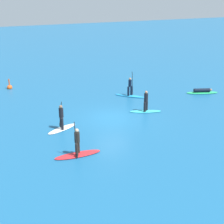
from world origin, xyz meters
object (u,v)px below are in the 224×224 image
(surfer_on_green_board, at_px, (202,92))
(surfer_on_red_board, at_px, (77,149))
(surfer_on_blue_board, at_px, (130,92))
(surfer_on_white_board, at_px, (62,122))
(surfer_on_teal_board, at_px, (146,106))
(marker_buoy, at_px, (10,87))

(surfer_on_green_board, bearing_deg, surfer_on_red_board, -135.14)
(surfer_on_blue_board, bearing_deg, surfer_on_white_board, -104.09)
(surfer_on_red_board, distance_m, surfer_on_green_board, 15.89)
(surfer_on_white_board, bearing_deg, surfer_on_green_board, -14.30)
(surfer_on_blue_board, bearing_deg, surfer_on_green_board, 28.60)
(surfer_on_white_board, xyz_separation_m, surfer_on_teal_board, (6.98, 0.98, -0.04))
(surfer_on_red_board, height_order, surfer_on_white_board, surfer_on_red_board)
(surfer_on_blue_board, height_order, surfer_on_teal_board, surfer_on_blue_board)
(surfer_on_white_board, xyz_separation_m, marker_buoy, (-2.51, 11.24, -0.37))
(surfer_on_white_board, bearing_deg, surfer_on_red_board, -118.07)
(surfer_on_green_board, bearing_deg, surfer_on_white_board, -149.60)
(surfer_on_red_board, xyz_separation_m, surfer_on_blue_board, (7.38, 9.07, -0.02))
(surfer_on_teal_board, xyz_separation_m, marker_buoy, (-9.49, 10.26, -0.33))
(surfer_on_red_board, relative_size, surfer_on_teal_board, 1.12)
(surfer_on_red_board, relative_size, marker_buoy, 2.64)
(surfer_on_blue_board, relative_size, marker_buoy, 2.29)
(surfer_on_white_board, distance_m, surfer_on_teal_board, 7.04)
(surfer_on_white_board, bearing_deg, surfer_on_blue_board, 5.98)
(surfer_on_white_board, relative_size, surfer_on_blue_board, 0.99)
(surfer_on_white_board, distance_m, surfer_on_blue_board, 8.91)
(surfer_on_green_board, xyz_separation_m, marker_buoy, (-16.51, 7.81, 0.01))
(surfer_on_red_board, xyz_separation_m, surfer_on_white_board, (-0.00, 4.08, 0.11))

